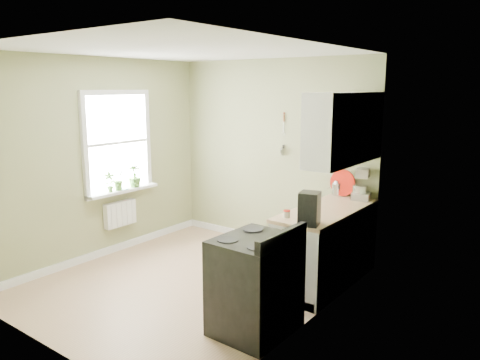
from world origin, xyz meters
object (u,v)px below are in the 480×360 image
Objects in this scene: kettle at (336,188)px; coffee_maker at (309,209)px; stove at (255,284)px; stand_mixer at (363,184)px.

kettle is 0.56× the size of coffee_maker.
stand_mixer is at bearing 86.44° from stove.
stove is at bearing -93.56° from stand_mixer.
stand_mixer is at bearing 3.57° from kettle.
coffee_maker is (0.15, 0.74, 0.60)m from stove.
kettle is at bearing -176.43° from stand_mixer.
kettle is (-0.22, 2.16, 0.53)m from stove.
stand_mixer is 0.37m from kettle.
stand_mixer is (0.14, 2.18, 0.62)m from stove.
stand_mixer reaches higher than kettle.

